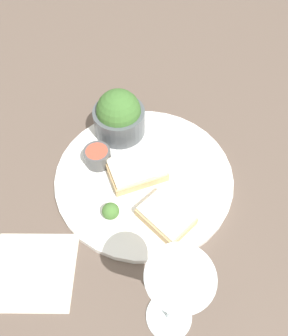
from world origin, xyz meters
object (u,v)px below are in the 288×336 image
(cheese_toast_near, at_px, (136,171))
(sauce_ramekin, at_px, (98,156))
(salad_bowl, at_px, (119,116))
(cheese_toast_far, at_px, (166,216))
(napkin, at_px, (33,271))
(wine_glass, at_px, (176,291))

(cheese_toast_near, bearing_deg, sauce_ramekin, 162.79)
(salad_bowl, relative_size, cheese_toast_far, 0.95)
(cheese_toast_far, xyz_separation_m, napkin, (-0.20, -0.10, -0.02))
(sauce_ramekin, bearing_deg, napkin, -107.89)
(cheese_toast_near, relative_size, wine_glass, 0.65)
(cheese_toast_far, bearing_deg, salad_bowl, 118.47)
(wine_glass, bearing_deg, salad_bowl, 109.15)
(cheese_toast_near, relative_size, napkin, 0.85)
(salad_bowl, relative_size, wine_glass, 0.54)
(wine_glass, bearing_deg, sauce_ramekin, 119.96)
(sauce_ramekin, bearing_deg, cheese_toast_far, -39.00)
(wine_glass, bearing_deg, napkin, 168.26)
(sauce_ramekin, distance_m, wine_glass, 0.31)
(salad_bowl, xyz_separation_m, napkin, (-0.10, -0.30, -0.05))
(sauce_ramekin, height_order, napkin, sauce_ramekin)
(salad_bowl, xyz_separation_m, cheese_toast_far, (0.10, -0.19, -0.03))
(salad_bowl, distance_m, cheese_toast_far, 0.22)
(salad_bowl, height_order, napkin, salad_bowl)
(salad_bowl, distance_m, wine_glass, 0.37)
(salad_bowl, height_order, sauce_ramekin, salad_bowl)
(salad_bowl, height_order, cheese_toast_far, salad_bowl)
(napkin, bearing_deg, sauce_ramekin, 72.11)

